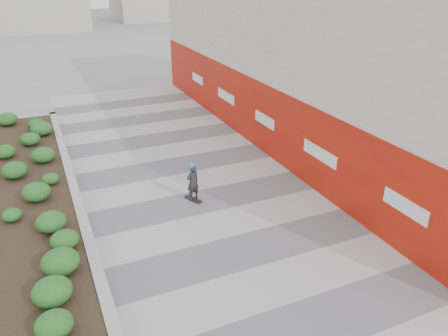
# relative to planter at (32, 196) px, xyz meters

# --- Properties ---
(ground) EXTENTS (160.00, 160.00, 0.00)m
(ground) POSITION_rel_planter_xyz_m (5.50, -7.00, -0.42)
(ground) COLOR gray
(ground) RESTS_ON ground
(walkway) EXTENTS (8.00, 36.00, 0.01)m
(walkway) POSITION_rel_planter_xyz_m (5.50, -4.00, -0.41)
(walkway) COLOR #A8A8AD
(walkway) RESTS_ON ground
(building) EXTENTS (6.04, 24.08, 8.00)m
(building) POSITION_rel_planter_xyz_m (12.48, 1.98, 3.56)
(building) COLOR beige
(building) RESTS_ON ground
(planter) EXTENTS (3.00, 18.00, 0.90)m
(planter) POSITION_rel_planter_xyz_m (0.00, 0.00, 0.00)
(planter) COLOR #9E9EA0
(planter) RESTS_ON ground
(manhole_cover) EXTENTS (0.44, 0.44, 0.01)m
(manhole_cover) POSITION_rel_planter_xyz_m (6.00, -4.00, -0.42)
(manhole_cover) COLOR #595654
(manhole_cover) RESTS_ON ground
(skateboarder) EXTENTS (0.54, 0.74, 1.45)m
(skateboarder) POSITION_rel_planter_xyz_m (5.12, -1.82, 0.32)
(skateboarder) COLOR beige
(skateboarder) RESTS_ON ground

